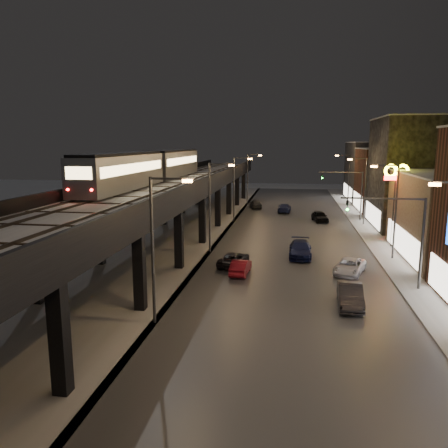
{
  "coord_description": "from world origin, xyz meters",
  "views": [
    {
      "loc": [
        7.47,
        -11.27,
        10.9
      ],
      "look_at": [
        2.48,
        20.15,
        5.0
      ],
      "focal_mm": 35.0,
      "sensor_mm": 36.0,
      "label": 1
    }
  ],
  "objects": [
    {
      "name": "car_onc_white",
      "position": [
        8.32,
        30.43,
        0.75
      ],
      "size": [
        2.16,
        5.22,
        1.51
      ],
      "primitive_type": "imported",
      "rotation": [
        0.0,
        0.0,
        -0.01
      ],
      "color": "#131948",
      "rests_on": "ground"
    },
    {
      "name": "traffic_light_rig_b",
      "position": [
        15.84,
        52.0,
        4.5
      ],
      "size": [
        6.1,
        0.34,
        7.0
      ],
      "color": "#38383A",
      "rests_on": "ground"
    },
    {
      "name": "viaduct_parapet_streetside",
      "position": [
        -1.65,
        32.0,
        6.85
      ],
      "size": [
        0.3,
        100.0,
        1.1
      ],
      "primitive_type": "cube",
      "color": "black",
      "rests_on": "elevated_viaduct"
    },
    {
      "name": "under_viaduct_pavement",
      "position": [
        -6.0,
        35.0,
        0.03
      ],
      "size": [
        11.0,
        120.0,
        0.06
      ],
      "primitive_type": "cube",
      "color": "#9FA1A8",
      "rests_on": "ground"
    },
    {
      "name": "streetlight_left_2",
      "position": [
        -0.43,
        31.0,
        5.24
      ],
      "size": [
        2.57,
        0.28,
        9.0
      ],
      "color": "#38383A",
      "rests_on": "ground"
    },
    {
      "name": "traffic_light_rig_a",
      "position": [
        15.84,
        22.0,
        4.5
      ],
      "size": [
        6.1,
        0.34,
        7.0
      ],
      "color": "#38383A",
      "rests_on": "ground"
    },
    {
      "name": "building_f",
      "position": [
        23.99,
        76.0,
        5.58
      ],
      "size": [
        12.2,
        16.2,
        11.16
      ],
      "color": "#282829",
      "rests_on": "ground"
    },
    {
      "name": "streetlight_right_2",
      "position": [
        16.73,
        31.0,
        5.24
      ],
      "size": [
        2.56,
        0.28,
        9.0
      ],
      "color": "#38383A",
      "rests_on": "ground"
    },
    {
      "name": "streetlight_right_4",
      "position": [
        16.73,
        67.0,
        5.24
      ],
      "size": [
        2.56,
        0.28,
        9.0
      ],
      "color": "#38383A",
      "rests_on": "ground"
    },
    {
      "name": "car_onc_red",
      "position": [
        11.31,
        50.45,
        0.74
      ],
      "size": [
        2.51,
        4.57,
        1.47
      ],
      "primitive_type": "imported",
      "rotation": [
        0.0,
        0.0,
        0.19
      ],
      "color": "black",
      "rests_on": "ground"
    },
    {
      "name": "streetlight_left_3",
      "position": [
        -0.43,
        49.0,
        5.24
      ],
      "size": [
        2.57,
        0.28,
        9.0
      ],
      "color": "#38383A",
      "rests_on": "ground"
    },
    {
      "name": "sidewalk_right",
      "position": [
        17.5,
        35.0,
        0.07
      ],
      "size": [
        4.0,
        120.0,
        0.14
      ],
      "primitive_type": "cube",
      "color": "#9FA1A8",
      "rests_on": "ground"
    },
    {
      "name": "building_d",
      "position": [
        23.99,
        48.0,
        7.08
      ],
      "size": [
        12.2,
        13.2,
        14.16
      ],
      "color": "#242425",
      "rests_on": "ground"
    },
    {
      "name": "car_mid_silver",
      "position": [
        2.39,
        26.26,
        0.62
      ],
      "size": [
        2.7,
        4.72,
        1.24
      ],
      "primitive_type": "imported",
      "rotation": [
        0.0,
        0.0,
        2.99
      ],
      "color": "black",
      "rests_on": "ground"
    },
    {
      "name": "road_surface",
      "position": [
        7.5,
        35.0,
        0.03
      ],
      "size": [
        17.0,
        120.0,
        0.06
      ],
      "primitive_type": "cube",
      "color": "#46474D",
      "rests_on": "ground"
    },
    {
      "name": "subway_train",
      "position": [
        -8.5,
        36.97,
        8.32
      ],
      "size": [
        2.86,
        35.01,
        3.42
      ],
      "color": "gray",
      "rests_on": "viaduct_trackbed"
    },
    {
      "name": "sign_mcdonalds",
      "position": [
        18.0,
        36.3,
        6.98
      ],
      "size": [
        2.62,
        0.64,
        8.8
      ],
      "color": "#38383A",
      "rests_on": "ground"
    },
    {
      "name": "car_onc_dark",
      "position": [
        12.37,
        25.4,
        0.62
      ],
      "size": [
        3.41,
        4.89,
        1.24
      ],
      "primitive_type": "imported",
      "rotation": [
        0.0,
        0.0,
        -0.34
      ],
      "color": "white",
      "rests_on": "ground"
    },
    {
      "name": "viaduct_trackbed",
      "position": [
        -6.01,
        31.97,
        6.39
      ],
      "size": [
        8.4,
        100.0,
        0.32
      ],
      "color": "#B2B7C1",
      "rests_on": "elevated_viaduct"
    },
    {
      "name": "building_e",
      "position": [
        23.99,
        62.0,
        5.08
      ],
      "size": [
        12.2,
        12.2,
        10.16
      ],
      "color": "#4E261C",
      "rests_on": "ground"
    },
    {
      "name": "streetlight_left_1",
      "position": [
        -0.43,
        13.0,
        5.24
      ],
      "size": [
        2.57,
        0.28,
        9.0
      ],
      "color": "#38383A",
      "rests_on": "ground"
    },
    {
      "name": "viaduct_parapet_far",
      "position": [
        -10.35,
        32.0,
        6.85
      ],
      "size": [
        0.3,
        100.0,
        1.1
      ],
      "primitive_type": "cube",
      "color": "black",
      "rests_on": "elevated_viaduct"
    },
    {
      "name": "elevated_viaduct",
      "position": [
        -6.0,
        31.84,
        5.62
      ],
      "size": [
        9.0,
        100.0,
        6.3
      ],
      "color": "black",
      "rests_on": "ground"
    },
    {
      "name": "car_near_white",
      "position": [
        3.3,
        23.88,
        0.63
      ],
      "size": [
        1.55,
        3.87,
        1.25
      ],
      "primitive_type": "imported",
      "rotation": [
        0.0,
        0.0,
        3.08
      ],
      "color": "maroon",
      "rests_on": "ground"
    },
    {
      "name": "streetlight_left_4",
      "position": [
        -0.43,
        67.0,
        5.24
      ],
      "size": [
        2.57,
        0.28,
        9.0
      ],
      "color": "#38383A",
      "rests_on": "ground"
    },
    {
      "name": "car_mid_dark",
      "position": [
        6.19,
        58.28,
        0.69
      ],
      "size": [
        2.11,
        4.79,
        1.37
      ],
      "primitive_type": "imported",
      "rotation": [
        0.0,
        0.0,
        3.1
      ],
      "color": "#19214F",
      "rests_on": "ground"
    },
    {
      "name": "streetlight_right_3",
      "position": [
        16.73,
        49.0,
        5.24
      ],
      "size": [
        2.56,
        0.28,
        9.0
      ],
      "color": "#38383A",
      "rests_on": "ground"
    },
    {
      "name": "car_far_white",
      "position": [
        1.26,
        62.08,
        0.73
      ],
      "size": [
        2.71,
        4.57,
        1.46
      ],
      "primitive_type": "imported",
      "rotation": [
        0.0,
        0.0,
        3.39
      ],
      "color": "#36373B",
      "rests_on": "ground"
    },
    {
      "name": "car_onc_silver",
      "position": [
        11.48,
        17.73,
        0.75
      ],
      "size": [
        1.79,
        4.61,
        1.49
      ],
      "primitive_type": "imported",
      "rotation": [
        0.0,
        0.0,
        -0.05
      ],
      "color": "black",
      "rests_on": "ground"
    }
  ]
}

